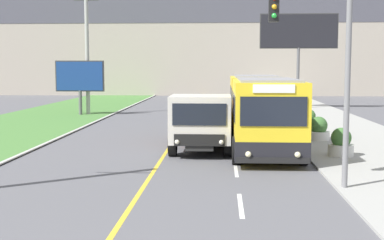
% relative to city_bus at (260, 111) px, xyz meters
% --- Properties ---
extents(city_bus, '(2.65, 12.15, 3.02)m').
position_rel_city_bus_xyz_m(city_bus, '(0.00, 0.00, 0.00)').
color(city_bus, yellow).
rests_on(city_bus, ground_plane).
extents(dump_truck, '(2.45, 6.90, 2.35)m').
position_rel_city_bus_xyz_m(dump_truck, '(-2.53, -1.88, -0.34)').
color(dump_truck, black).
rests_on(dump_truck, ground_plane).
extents(car_distant, '(1.80, 4.30, 1.45)m').
position_rel_city_bus_xyz_m(car_distant, '(-2.83, 12.40, -0.85)').
color(car_distant, '#2D4784').
rests_on(car_distant, ground_plane).
extents(utility_pole_far, '(1.80, 0.28, 9.22)m').
position_rel_city_bus_xyz_m(utility_pole_far, '(-11.33, 14.24, 3.13)').
color(utility_pole_far, '#9E9E99').
rests_on(utility_pole_far, ground_plane).
extents(traffic_light_mast, '(2.28, 0.32, 5.91)m').
position_rel_city_bus_xyz_m(traffic_light_mast, '(1.13, -8.57, 2.23)').
color(traffic_light_mast, slate).
rests_on(traffic_light_mast, ground_plane).
extents(billboard_large, '(6.20, 0.24, 7.65)m').
position_rel_city_bus_xyz_m(billboard_large, '(4.39, 19.93, 4.46)').
color(billboard_large, '#59595B').
rests_on(billboard_large, ground_plane).
extents(billboard_small, '(3.47, 0.24, 3.87)m').
position_rel_city_bus_xyz_m(billboard_small, '(-11.79, 13.83, 1.13)').
color(billboard_small, '#59595B').
rests_on(billboard_small, ground_plane).
extents(planter_round_near, '(0.96, 0.96, 1.09)m').
position_rel_city_bus_xyz_m(planter_round_near, '(2.83, -3.25, -0.98)').
color(planter_round_near, silver).
rests_on(planter_round_near, sidewalk_right).
extents(planter_round_second, '(1.03, 1.03, 1.09)m').
position_rel_city_bus_xyz_m(planter_round_second, '(2.77, 1.21, -0.98)').
color(planter_round_second, silver).
rests_on(planter_round_second, sidewalk_right).
extents(planter_round_third, '(0.95, 0.95, 1.07)m').
position_rel_city_bus_xyz_m(planter_round_third, '(3.03, 5.66, -0.99)').
color(planter_round_third, silver).
rests_on(planter_round_third, sidewalk_right).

